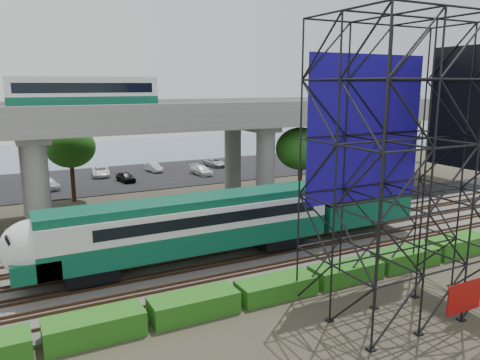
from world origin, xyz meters
TOP-DOWN VIEW (x-y plane):
  - ground at (0.00, 0.00)m, footprint 140.00×140.00m
  - ballast_bed at (0.00, 2.00)m, footprint 90.00×12.00m
  - service_road at (0.00, 10.50)m, footprint 90.00×5.00m
  - parking_lot at (0.00, 34.00)m, footprint 90.00×18.00m
  - harbor_water at (0.00, 56.00)m, footprint 140.00×40.00m
  - rail_tracks at (0.00, 2.00)m, footprint 90.00×9.52m
  - commuter_train at (0.54, 2.00)m, footprint 29.30×3.06m
  - overpass at (-0.41, 16.00)m, footprint 80.00×12.00m
  - scaffold_tower at (6.42, -7.98)m, footprint 9.36×6.36m
  - hedge_strip at (1.01, -4.30)m, footprint 34.60×1.80m
  - trees at (-4.67, 16.17)m, footprint 40.94×16.94m
  - suv at (-6.67, 10.78)m, footprint 4.85×3.63m
  - parked_cars at (0.15, 33.51)m, footprint 34.39×9.73m

SIDE VIEW (x-z plane):
  - ground at x=0.00m, z-range 0.00..0.00m
  - harbor_water at x=0.00m, z-range 0.00..0.03m
  - service_road at x=0.00m, z-range 0.00..0.08m
  - parking_lot at x=0.00m, z-range 0.00..0.08m
  - ballast_bed at x=0.00m, z-range 0.00..0.20m
  - rail_tracks at x=0.00m, z-range 0.20..0.36m
  - hedge_strip at x=1.01m, z-range -0.04..1.16m
  - parked_cars at x=0.15m, z-range 0.06..1.32m
  - suv at x=-6.67m, z-range 0.08..1.30m
  - commuter_train at x=0.54m, z-range 0.73..5.03m
  - trees at x=-4.67m, z-range 1.73..9.42m
  - scaffold_tower at x=6.42m, z-range -0.03..14.97m
  - overpass at x=-0.41m, z-range 2.01..14.41m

